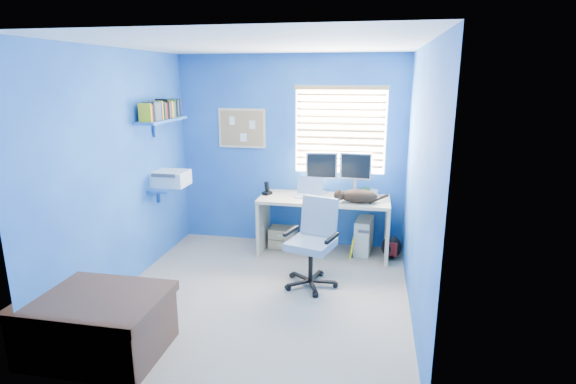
% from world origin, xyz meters
% --- Properties ---
extents(floor, '(3.00, 3.20, 0.00)m').
position_xyz_m(floor, '(0.00, 0.00, 0.00)').
color(floor, '#A69A88').
rests_on(floor, ground).
extents(ceiling, '(3.00, 3.20, 0.00)m').
position_xyz_m(ceiling, '(0.00, 0.00, 2.50)').
color(ceiling, white).
rests_on(ceiling, wall_back).
extents(wall_back, '(3.00, 0.01, 2.50)m').
position_xyz_m(wall_back, '(0.00, 1.60, 1.25)').
color(wall_back, '#1A47A5').
rests_on(wall_back, ground).
extents(wall_front, '(3.00, 0.01, 2.50)m').
position_xyz_m(wall_front, '(0.00, -1.60, 1.25)').
color(wall_front, '#1A47A5').
rests_on(wall_front, ground).
extents(wall_left, '(0.01, 3.20, 2.50)m').
position_xyz_m(wall_left, '(-1.50, 0.00, 1.25)').
color(wall_left, '#1A47A5').
rests_on(wall_left, ground).
extents(wall_right, '(0.01, 3.20, 2.50)m').
position_xyz_m(wall_right, '(1.50, 0.00, 1.25)').
color(wall_right, '#1A47A5').
rests_on(wall_right, ground).
extents(desk, '(1.63, 0.65, 0.74)m').
position_xyz_m(desk, '(0.50, 1.26, 0.37)').
color(desk, tan).
rests_on(desk, floor).
extents(laptop, '(0.34, 0.27, 0.22)m').
position_xyz_m(laptop, '(0.29, 1.27, 0.85)').
color(laptop, silver).
rests_on(laptop, desk).
extents(monitor_left, '(0.41, 0.17, 0.54)m').
position_xyz_m(monitor_left, '(0.43, 1.47, 1.01)').
color(monitor_left, silver).
rests_on(monitor_left, desk).
extents(monitor_right, '(0.41, 0.14, 0.54)m').
position_xyz_m(monitor_right, '(0.86, 1.51, 1.01)').
color(monitor_right, silver).
rests_on(monitor_right, desk).
extents(phone, '(0.13, 0.14, 0.17)m').
position_xyz_m(phone, '(-0.24, 1.26, 0.82)').
color(phone, black).
rests_on(phone, desk).
extents(mug, '(0.10, 0.09, 0.10)m').
position_xyz_m(mug, '(1.01, 1.47, 0.79)').
color(mug, '#2D6134').
rests_on(mug, desk).
extents(cd_spindle, '(0.13, 0.13, 0.07)m').
position_xyz_m(cd_spindle, '(1.10, 1.51, 0.78)').
color(cd_spindle, silver).
rests_on(cd_spindle, desk).
extents(cat, '(0.50, 0.35, 0.16)m').
position_xyz_m(cat, '(0.93, 1.11, 0.82)').
color(cat, black).
rests_on(cat, desk).
extents(tower_pc, '(0.25, 0.46, 0.45)m').
position_xyz_m(tower_pc, '(1.01, 1.38, 0.23)').
color(tower_pc, beige).
rests_on(tower_pc, floor).
extents(drawer_boxes, '(0.35, 0.28, 0.27)m').
position_xyz_m(drawer_boxes, '(-0.06, 1.37, 0.14)').
color(drawer_boxes, tan).
rests_on(drawer_boxes, floor).
extents(yellow_book, '(0.03, 0.17, 0.24)m').
position_xyz_m(yellow_book, '(0.87, 1.18, 0.12)').
color(yellow_book, yellow).
rests_on(yellow_book, floor).
extents(backpack, '(0.30, 0.27, 0.29)m').
position_xyz_m(backpack, '(1.36, 1.25, 0.15)').
color(backpack, black).
rests_on(backpack, floor).
extents(bed_corner, '(1.06, 0.75, 0.51)m').
position_xyz_m(bed_corner, '(-1.07, -1.25, 0.25)').
color(bed_corner, brown).
rests_on(bed_corner, floor).
extents(office_chair, '(0.69, 0.69, 0.95)m').
position_xyz_m(office_chair, '(0.48, 0.34, 0.35)').
color(office_chair, black).
rests_on(office_chair, floor).
extents(window_blinds, '(1.15, 0.05, 1.10)m').
position_xyz_m(window_blinds, '(0.65, 1.57, 1.55)').
color(window_blinds, white).
rests_on(window_blinds, ground).
extents(corkboard, '(0.64, 0.02, 0.52)m').
position_xyz_m(corkboard, '(-0.65, 1.58, 1.55)').
color(corkboard, tan).
rests_on(corkboard, ground).
extents(wall_shelves, '(0.42, 0.90, 1.05)m').
position_xyz_m(wall_shelves, '(-1.35, 0.75, 1.43)').
color(wall_shelves, '#2962B0').
rests_on(wall_shelves, ground).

